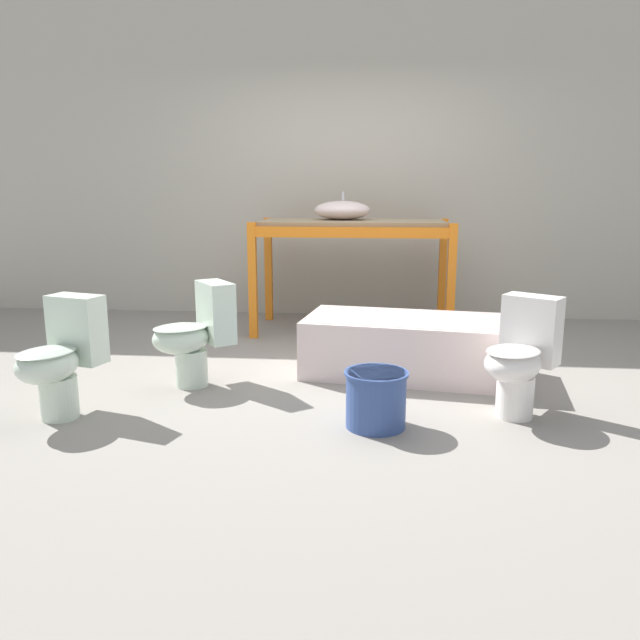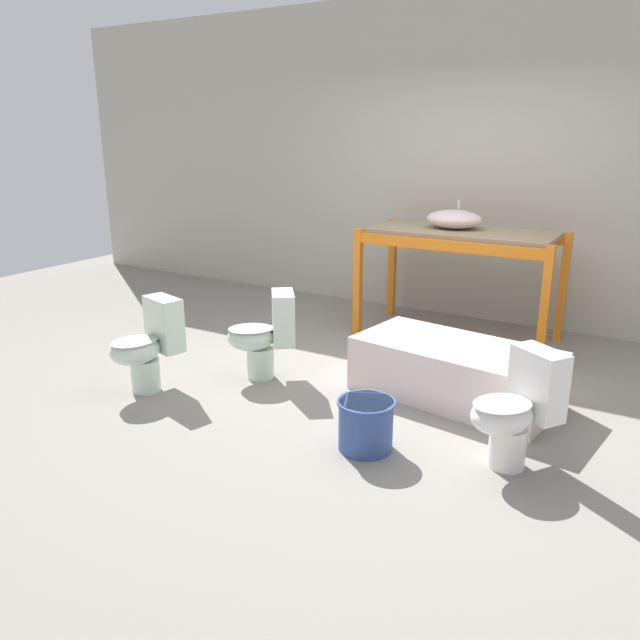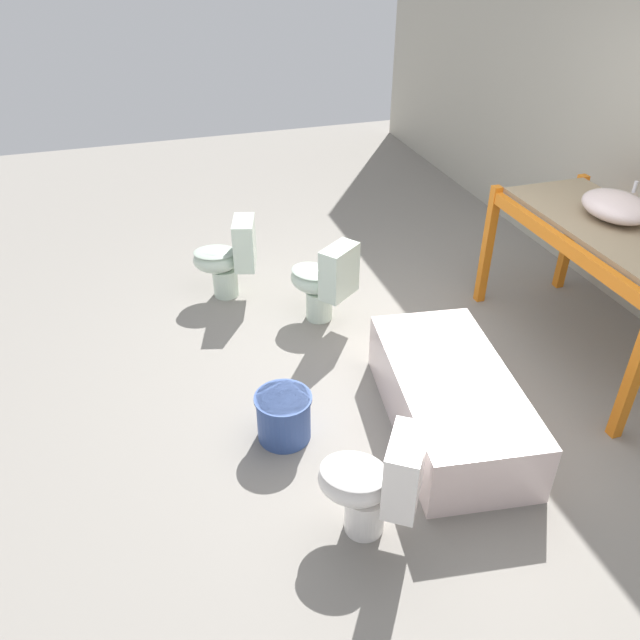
{
  "view_description": "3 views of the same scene",
  "coord_description": "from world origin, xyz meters",
  "px_view_note": "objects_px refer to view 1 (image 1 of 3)",
  "views": [
    {
      "loc": [
        0.36,
        -4.4,
        1.33
      ],
      "look_at": [
        -0.0,
        -0.71,
        0.53
      ],
      "focal_mm": 35.0,
      "sensor_mm": 36.0,
      "label": 1
    },
    {
      "loc": [
        1.88,
        -4.21,
        1.89
      ],
      "look_at": [
        -0.16,
        -0.76,
        0.67
      ],
      "focal_mm": 35.0,
      "sensor_mm": 36.0,
      "label": 2
    },
    {
      "loc": [
        3.19,
        -1.73,
        2.82
      ],
      "look_at": [
        0.01,
        -0.73,
        0.6
      ],
      "focal_mm": 35.0,
      "sensor_mm": 36.0,
      "label": 3
    }
  ],
  "objects_px": {
    "toilet_far": "(196,334)",
    "bucket_white": "(376,398)",
    "toilet_near": "(61,357)",
    "sink_basin": "(343,210)",
    "bathtub_main": "(407,342)",
    "toilet_extra": "(520,357)"
  },
  "relations": [
    {
      "from": "bathtub_main",
      "to": "toilet_near",
      "type": "distance_m",
      "value": 2.29
    },
    {
      "from": "sink_basin",
      "to": "bathtub_main",
      "type": "relative_size",
      "value": 0.34
    },
    {
      "from": "bucket_white",
      "to": "sink_basin",
      "type": "bearing_deg",
      "value": 97.98
    },
    {
      "from": "bathtub_main",
      "to": "toilet_extra",
      "type": "bearing_deg",
      "value": -42.9
    },
    {
      "from": "bathtub_main",
      "to": "toilet_extra",
      "type": "relative_size",
      "value": 2.18
    },
    {
      "from": "sink_basin",
      "to": "bathtub_main",
      "type": "xyz_separation_m",
      "value": [
        0.55,
        -1.43,
        -0.87
      ]
    },
    {
      "from": "toilet_far",
      "to": "bucket_white",
      "type": "height_order",
      "value": "toilet_far"
    },
    {
      "from": "bathtub_main",
      "to": "toilet_extra",
      "type": "distance_m",
      "value": 1.0
    },
    {
      "from": "toilet_near",
      "to": "toilet_far",
      "type": "distance_m",
      "value": 0.89
    },
    {
      "from": "bathtub_main",
      "to": "bucket_white",
      "type": "height_order",
      "value": "bathtub_main"
    },
    {
      "from": "toilet_near",
      "to": "bucket_white",
      "type": "height_order",
      "value": "toilet_near"
    },
    {
      "from": "bathtub_main",
      "to": "bucket_white",
      "type": "relative_size",
      "value": 4.23
    },
    {
      "from": "toilet_near",
      "to": "toilet_extra",
      "type": "xyz_separation_m",
      "value": [
        2.66,
        0.27,
        0.0
      ]
    },
    {
      "from": "toilet_extra",
      "to": "bucket_white",
      "type": "xyz_separation_m",
      "value": [
        -0.83,
        -0.27,
        -0.19
      ]
    },
    {
      "from": "toilet_near",
      "to": "bucket_white",
      "type": "bearing_deg",
      "value": 15.99
    },
    {
      "from": "toilet_extra",
      "to": "toilet_far",
      "type": "bearing_deg",
      "value": -156.74
    },
    {
      "from": "toilet_near",
      "to": "bathtub_main",
      "type": "bearing_deg",
      "value": 42.9
    },
    {
      "from": "bathtub_main",
      "to": "toilet_extra",
      "type": "xyz_separation_m",
      "value": [
        0.62,
        -0.77,
        0.12
      ]
    },
    {
      "from": "sink_basin",
      "to": "bathtub_main",
      "type": "height_order",
      "value": "sink_basin"
    },
    {
      "from": "bathtub_main",
      "to": "toilet_near",
      "type": "relative_size",
      "value": 2.18
    },
    {
      "from": "sink_basin",
      "to": "toilet_extra",
      "type": "xyz_separation_m",
      "value": [
        1.18,
        -2.2,
        -0.75
      ]
    },
    {
      "from": "bathtub_main",
      "to": "toilet_far",
      "type": "xyz_separation_m",
      "value": [
        -1.42,
        -0.39,
        0.12
      ]
    }
  ]
}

